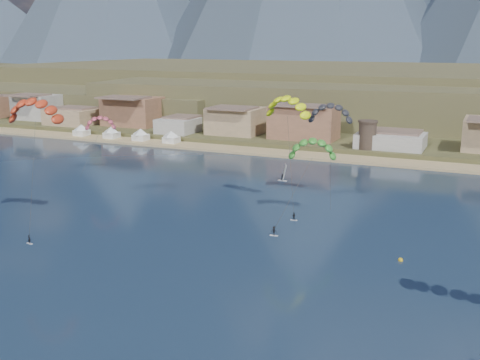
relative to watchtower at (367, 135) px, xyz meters
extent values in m
plane|color=#0D1F2F|center=(-5.00, -114.00, -6.37)|extent=(2400.00, 2400.00, 0.00)
cube|color=tan|center=(-5.00, -8.00, -6.12)|extent=(2200.00, 12.00, 0.90)
cube|color=brown|center=(-5.00, 446.00, -6.37)|extent=(2200.00, 900.00, 4.00)
cube|color=brown|center=(-205.00, 86.00, 0.63)|extent=(280.00, 130.00, 10.00)
cube|color=brown|center=(-45.00, 146.00, 4.63)|extent=(380.00, 170.00, 18.00)
cube|color=#303B50|center=(-5.00, 786.00, 50.63)|extent=(2000.00, 200.00, 110.00)
cylinder|color=#47382D|center=(0.00, 0.00, -0.37)|extent=(5.20, 5.20, 8.00)
cylinder|color=#47382D|center=(0.00, 0.00, 3.93)|extent=(5.82, 5.82, 0.60)
cube|color=white|center=(-100.00, -8.00, -4.67)|extent=(4.50, 4.50, 2.00)
pyramid|color=white|center=(-100.00, -8.00, -1.67)|extent=(6.40, 6.40, 2.00)
cube|color=white|center=(-87.00, -8.00, -4.67)|extent=(4.50, 4.50, 2.00)
pyramid|color=white|center=(-87.00, -8.00, -1.67)|extent=(6.40, 6.40, 2.00)
cube|color=white|center=(-75.00, -8.00, -4.67)|extent=(4.50, 4.50, 2.00)
pyramid|color=white|center=(-75.00, -8.00, -1.67)|extent=(6.40, 6.40, 2.00)
cube|color=white|center=(-63.00, -8.00, -4.67)|extent=(4.50, 4.50, 2.00)
pyramid|color=white|center=(-63.00, -8.00, -1.67)|extent=(6.40, 6.40, 2.00)
cube|color=silver|center=(-35.67, -100.77, -6.33)|extent=(1.34, 0.64, 0.09)
imported|color=black|center=(-35.67, -100.77, -5.55)|extent=(0.60, 0.46, 1.48)
cylinder|color=#262626|center=(-38.38, -96.10, 3.78)|extent=(0.05, 0.05, 21.36)
cube|color=silver|center=(0.94, -70.05, -6.33)|extent=(1.33, 0.47, 0.09)
imported|color=black|center=(0.94, -70.05, -5.53)|extent=(0.76, 0.61, 1.50)
cylinder|color=#262626|center=(-1.38, -65.81, 3.49)|extent=(0.05, 0.05, 20.26)
cube|color=silver|center=(0.67, -80.03, -6.32)|extent=(1.47, 0.50, 0.10)
imported|color=black|center=(0.67, -80.03, -5.44)|extent=(1.10, 0.67, 1.67)
cylinder|color=#262626|center=(1.92, -73.26, 0.01)|extent=(0.05, 0.05, 17.39)
cylinder|color=#262626|center=(-57.83, -55.43, -0.46)|extent=(0.04, 0.04, 13.77)
cylinder|color=#262626|center=(2.85, -57.23, 2.27)|extent=(0.04, 0.04, 18.50)
cube|color=silver|center=(-12.01, -40.71, -6.31)|extent=(2.38, 0.97, 0.12)
imported|color=black|center=(-12.01, -40.71, -5.42)|extent=(0.88, 0.63, 1.66)
cube|color=white|center=(-11.63, -40.71, -4.23)|extent=(1.22, 2.60, 3.97)
sphere|color=gold|center=(22.98, -83.11, -6.24)|extent=(0.76, 0.76, 0.76)
camera|label=1|loc=(34.35, -170.12, 26.92)|focal=42.95mm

